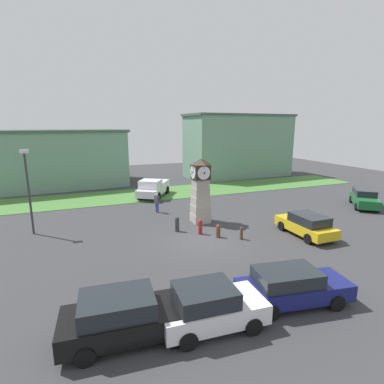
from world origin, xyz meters
TOP-DOWN VIEW (x-y plane):
  - ground_plane at (0.00, 0.00)m, footprint 75.78×75.78m
  - clock_tower at (1.19, 3.52)m, footprint 1.56×1.58m
  - bollard_near_tower at (-1.09, 2.20)m, footprint 0.30×0.30m
  - bollard_mid_row at (0.18, 1.14)m, footprint 0.27×0.27m
  - bollard_far_row at (1.02, 0.17)m, footprint 0.28×0.28m
  - bollard_end_row at (2.25, -0.68)m, footprint 0.21×0.21m
  - car_navy_sedan at (-6.09, -7.12)m, footprint 4.58×2.31m
  - car_near_tower at (-3.16, -7.61)m, footprint 3.91×2.17m
  - car_by_building at (0.51, -7.53)m, footprint 4.75×2.42m
  - car_far_lot at (16.44, 2.14)m, footprint 4.16×4.49m
  - car_silver_hatch at (6.56, -1.64)m, footprint 1.96×4.16m
  - pickup_truck at (-0.05, 12.76)m, footprint 4.42×5.30m
  - pedestrian_near_bench at (-1.19, 7.11)m, footprint 0.39×0.46m
  - street_lamp_far_side at (-10.19, 5.26)m, footprint 0.50×0.24m
  - warehouse_blue_far at (-9.45, 22.47)m, footprint 16.64×10.19m
  - storefront_low_left at (14.27, 20.74)m, footprint 15.18×7.04m
  - grass_verge_far at (2.09, 13.89)m, footprint 45.47×6.21m

SIDE VIEW (x-z plane):
  - ground_plane at x=0.00m, z-range 0.00..0.00m
  - grass_verge_far at x=2.09m, z-range 0.00..0.04m
  - bollard_end_row at x=2.25m, z-range 0.01..0.83m
  - bollard_far_row at x=1.02m, z-range 0.00..0.88m
  - bollard_mid_row at x=0.18m, z-range 0.01..1.04m
  - bollard_near_tower at x=-1.09m, z-range 0.01..1.06m
  - car_silver_hatch at x=6.56m, z-range 0.01..1.49m
  - car_by_building at x=0.51m, z-range 0.02..1.52m
  - car_far_lot at x=16.44m, z-range 0.01..1.57m
  - car_near_tower at x=-3.16m, z-range 0.01..1.60m
  - car_navy_sedan at x=-6.09m, z-range 0.01..1.65m
  - pickup_truck at x=-0.05m, z-range 0.00..1.85m
  - pedestrian_near_bench at x=-1.19m, z-range 0.12..1.76m
  - clock_tower at x=1.19m, z-range -0.02..4.76m
  - street_lamp_far_side at x=-10.19m, z-range 0.48..6.12m
  - warehouse_blue_far at x=-9.45m, z-range 0.01..6.61m
  - storefront_low_left at x=14.27m, z-range 0.01..8.57m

